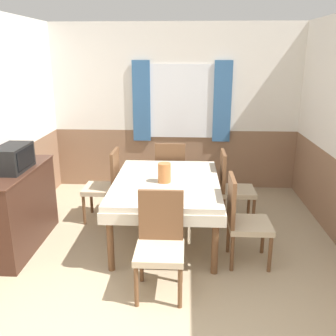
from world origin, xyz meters
TOP-DOWN VIEW (x-y plane):
  - wall_back at (0.01, 4.04)m, footprint 4.29×0.10m
  - dining_table at (-0.04, 2.17)m, footprint 1.24×1.68m
  - chair_right_far at (0.79, 2.67)m, footprint 0.44×0.44m
  - chair_left_far at (-0.86, 2.67)m, footprint 0.44×0.44m
  - chair_head_near at (-0.04, 1.13)m, footprint 0.44×0.44m
  - chair_right_near at (0.79, 1.67)m, footprint 0.44×0.44m
  - chair_head_window at (-0.04, 3.21)m, footprint 0.44×0.44m
  - sideboard at (-1.71, 1.88)m, footprint 0.46×1.29m
  - tv at (-1.67, 1.86)m, footprint 0.29×0.51m
  - vase at (-0.06, 2.11)m, footprint 0.15×0.15m

SIDE VIEW (x-z plane):
  - sideboard at x=-1.71m, z-range 0.01..0.93m
  - chair_right_far at x=0.79m, z-range 0.03..0.98m
  - chair_left_far at x=-0.86m, z-range 0.03..0.98m
  - chair_head_near at x=-0.04m, z-range 0.03..0.98m
  - chair_right_near at x=0.79m, z-range 0.03..0.98m
  - chair_head_window at x=-0.04m, z-range 0.03..0.98m
  - dining_table at x=-0.04m, z-range 0.26..0.99m
  - vase at x=-0.06m, z-range 0.73..0.95m
  - tv at x=-1.67m, z-range 0.92..1.20m
  - wall_back at x=0.01m, z-range 0.01..2.61m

